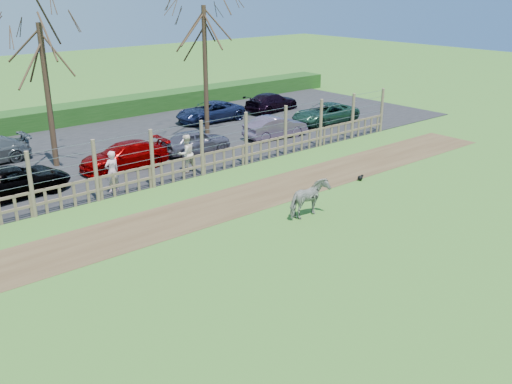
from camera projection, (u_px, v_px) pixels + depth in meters
ground at (282, 252)px, 18.23m from camera, size 120.00×120.00×0.00m
dirt_strip at (202, 211)px, 21.47m from camera, size 34.00×2.80×0.01m
asphalt at (88, 154)px, 28.66m from camera, size 44.00×13.00×0.04m
hedge at (36, 119)px, 33.52m from camera, size 46.00×2.00×1.10m
fence at (153, 169)px, 23.71m from camera, size 30.16×0.16×2.50m
tree_mid at (44, 61)px, 25.07m from camera, size 4.80×4.80×6.83m
tree_right at (204, 39)px, 30.72m from camera, size 4.80×4.80×7.35m
zebra at (309, 199)px, 20.75m from camera, size 1.68×0.85×1.38m
visitor_a at (112, 171)px, 23.11m from camera, size 0.68×0.50×1.72m
visitor_b at (186, 154)px, 25.53m from camera, size 0.88×0.71×1.72m
crow at (360, 178)px, 24.79m from camera, size 0.31×0.23×0.25m
car_2 at (15, 181)px, 22.78m from camera, size 4.44×2.27×1.20m
car_3 at (124, 156)px, 26.11m from camera, size 4.25×1.97×1.20m
car_4 at (196, 141)px, 28.55m from camera, size 3.61×1.65×1.20m
car_5 at (275, 127)px, 31.37m from camera, size 3.74×1.58×1.20m
car_6 at (325, 114)px, 34.60m from camera, size 4.47×2.34×1.20m
car_12 at (210, 112)px, 35.07m from camera, size 4.36×2.07×1.20m
car_13 at (272, 102)px, 37.97m from camera, size 4.33×2.23×1.20m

